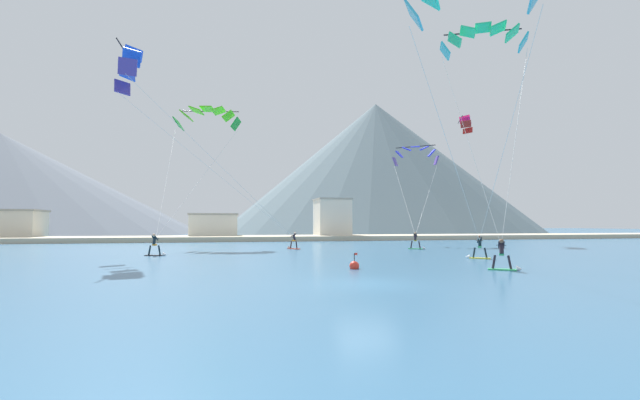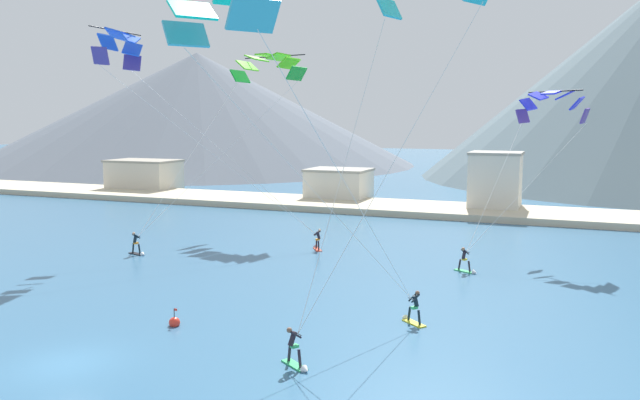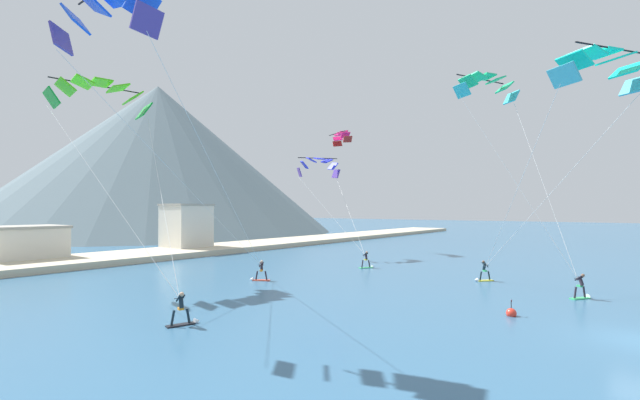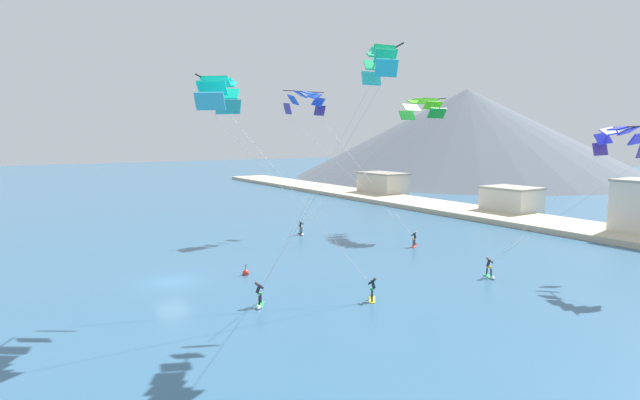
{
  "view_description": "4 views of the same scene",
  "coord_description": "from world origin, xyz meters",
  "px_view_note": "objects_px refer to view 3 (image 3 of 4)",
  "views": [
    {
      "loc": [
        -6.02,
        -17.31,
        2.53
      ],
      "look_at": [
        1.13,
        13.71,
        4.31
      ],
      "focal_mm": 24.0,
      "sensor_mm": 36.0,
      "label": 1
    },
    {
      "loc": [
        19.23,
        -19.41,
        10.22
      ],
      "look_at": [
        3.68,
        19.6,
        4.81
      ],
      "focal_mm": 35.0,
      "sensor_mm": 36.0,
      "label": 2
    },
    {
      "loc": [
        -24.32,
        -0.32,
        6.0
      ],
      "look_at": [
        1.99,
        19.94,
        6.7
      ],
      "focal_mm": 24.0,
      "sensor_mm": 36.0,
      "label": 3
    },
    {
      "loc": [
        39.15,
        -11.39,
        11.58
      ],
      "look_at": [
        2.25,
        12.79,
        6.01
      ],
      "focal_mm": 28.0,
      "sensor_mm": 36.0,
      "label": 4
    }
  ],
  "objects_px": {
    "parafoil_kite_near_lead": "(101,93)",
    "parafoil_kite_mid_center": "(110,14)",
    "kitesurfer_far_left": "(368,263)",
    "kitesurfer_mid_center": "(259,274)",
    "kitesurfer_near_lead": "(185,314)",
    "parafoil_kite_far_right": "(601,66)",
    "parafoil_kite_distant_high_outer": "(341,137)",
    "parafoil_kite_near_trail": "(487,85)",
    "parafoil_kite_far_left": "(319,166)",
    "kitesurfer_near_trail": "(582,290)",
    "kitesurfer_far_right": "(482,275)",
    "race_marker_buoy": "(511,313)"
  },
  "relations": [
    {
      "from": "kitesurfer_mid_center",
      "to": "parafoil_kite_far_left",
      "type": "relative_size",
      "value": 0.15
    },
    {
      "from": "parafoil_kite_near_lead",
      "to": "parafoil_kite_mid_center",
      "type": "distance_m",
      "value": 14.83
    },
    {
      "from": "kitesurfer_near_lead",
      "to": "parafoil_kite_mid_center",
      "type": "distance_m",
      "value": 15.85
    },
    {
      "from": "kitesurfer_far_right",
      "to": "race_marker_buoy",
      "type": "distance_m",
      "value": 11.97
    },
    {
      "from": "parafoil_kite_mid_center",
      "to": "parafoil_kite_distant_high_outer",
      "type": "height_order",
      "value": "parafoil_kite_distant_high_outer"
    },
    {
      "from": "kitesurfer_far_right",
      "to": "parafoil_kite_mid_center",
      "type": "xyz_separation_m",
      "value": [
        -26.03,
        10.61,
        15.44
      ]
    },
    {
      "from": "kitesurfer_far_right",
      "to": "parafoil_kite_mid_center",
      "type": "bearing_deg",
      "value": 157.83
    },
    {
      "from": "kitesurfer_far_left",
      "to": "parafoil_kite_mid_center",
      "type": "relative_size",
      "value": 0.11
    },
    {
      "from": "parafoil_kite_distant_high_outer",
      "to": "kitesurfer_near_trail",
      "type": "bearing_deg",
      "value": -118.94
    },
    {
      "from": "parafoil_kite_far_left",
      "to": "race_marker_buoy",
      "type": "distance_m",
      "value": 33.17
    },
    {
      "from": "kitesurfer_far_left",
      "to": "kitesurfer_mid_center",
      "type": "bearing_deg",
      "value": 165.23
    },
    {
      "from": "kitesurfer_near_lead",
      "to": "kitesurfer_far_left",
      "type": "bearing_deg",
      "value": 8.62
    },
    {
      "from": "kitesurfer_mid_center",
      "to": "parafoil_kite_near_trail",
      "type": "height_order",
      "value": "parafoil_kite_near_trail"
    },
    {
      "from": "parafoil_kite_distant_high_outer",
      "to": "kitesurfer_far_right",
      "type": "bearing_deg",
      "value": -120.75
    },
    {
      "from": "kitesurfer_near_lead",
      "to": "kitesurfer_near_trail",
      "type": "xyz_separation_m",
      "value": [
        20.14,
        -15.52,
        -0.02
      ]
    },
    {
      "from": "parafoil_kite_far_right",
      "to": "parafoil_kite_distant_high_outer",
      "type": "relative_size",
      "value": 2.94
    },
    {
      "from": "kitesurfer_near_lead",
      "to": "parafoil_kite_near_trail",
      "type": "height_order",
      "value": "parafoil_kite_near_trail"
    },
    {
      "from": "parafoil_kite_near_trail",
      "to": "race_marker_buoy",
      "type": "height_order",
      "value": "parafoil_kite_near_trail"
    },
    {
      "from": "kitesurfer_near_lead",
      "to": "kitesurfer_far_left",
      "type": "distance_m",
      "value": 24.49
    },
    {
      "from": "kitesurfer_mid_center",
      "to": "parafoil_kite_far_left",
      "type": "xyz_separation_m",
      "value": [
        16.81,
        6.65,
        10.92
      ]
    },
    {
      "from": "kitesurfer_far_left",
      "to": "kitesurfer_far_right",
      "type": "distance_m",
      "value": 11.76
    },
    {
      "from": "parafoil_kite_near_lead",
      "to": "kitesurfer_near_lead",
      "type": "bearing_deg",
      "value": -101.13
    },
    {
      "from": "kitesurfer_far_left",
      "to": "parafoil_kite_mid_center",
      "type": "xyz_separation_m",
      "value": [
        -27.0,
        -1.12,
        15.43
      ]
    },
    {
      "from": "kitesurfer_mid_center",
      "to": "parafoil_kite_distant_high_outer",
      "type": "relative_size",
      "value": 0.37
    },
    {
      "from": "kitesurfer_mid_center",
      "to": "kitesurfer_far_right",
      "type": "bearing_deg",
      "value": -53.09
    },
    {
      "from": "parafoil_kite_near_trail",
      "to": "parafoil_kite_distant_high_outer",
      "type": "xyz_separation_m",
      "value": [
        13.78,
        24.63,
        0.05
      ]
    },
    {
      "from": "kitesurfer_far_left",
      "to": "parafoil_kite_near_lead",
      "type": "xyz_separation_m",
      "value": [
        -21.04,
        12.46,
        14.9
      ]
    },
    {
      "from": "kitesurfer_far_left",
      "to": "parafoil_kite_distant_high_outer",
      "type": "relative_size",
      "value": 0.37
    },
    {
      "from": "kitesurfer_far_left",
      "to": "parafoil_kite_mid_center",
      "type": "bearing_deg",
      "value": -177.63
    },
    {
      "from": "kitesurfer_mid_center",
      "to": "parafoil_kite_near_trail",
      "type": "bearing_deg",
      "value": -51.91
    },
    {
      "from": "kitesurfer_near_trail",
      "to": "parafoil_kite_mid_center",
      "type": "bearing_deg",
      "value": 141.75
    },
    {
      "from": "kitesurfer_far_right",
      "to": "parafoil_kite_distant_high_outer",
      "type": "bearing_deg",
      "value": 59.25
    },
    {
      "from": "parafoil_kite_far_left",
      "to": "parafoil_kite_far_right",
      "type": "distance_m",
      "value": 32.67
    },
    {
      "from": "kitesurfer_far_left",
      "to": "parafoil_kite_near_trail",
      "type": "distance_m",
      "value": 19.99
    },
    {
      "from": "parafoil_kite_near_lead",
      "to": "parafoil_kite_near_trail",
      "type": "height_order",
      "value": "parafoil_kite_near_trail"
    },
    {
      "from": "kitesurfer_near_lead",
      "to": "parafoil_kite_far_right",
      "type": "bearing_deg",
      "value": -44.07
    },
    {
      "from": "kitesurfer_near_trail",
      "to": "kitesurfer_far_left",
      "type": "distance_m",
      "value": 19.62
    },
    {
      "from": "parafoil_kite_far_left",
      "to": "kitesurfer_near_trail",
      "type": "bearing_deg",
      "value": -106.67
    },
    {
      "from": "parafoil_kite_near_trail",
      "to": "kitesurfer_mid_center",
      "type": "bearing_deg",
      "value": 128.09
    },
    {
      "from": "parafoil_kite_mid_center",
      "to": "kitesurfer_mid_center",
      "type": "bearing_deg",
      "value": 16.29
    },
    {
      "from": "kitesurfer_mid_center",
      "to": "race_marker_buoy",
      "type": "relative_size",
      "value": 1.74
    },
    {
      "from": "kitesurfer_far_right",
      "to": "race_marker_buoy",
      "type": "xyz_separation_m",
      "value": [
        -10.93,
        -4.87,
        -0.37
      ]
    },
    {
      "from": "parafoil_kite_near_lead",
      "to": "kitesurfer_far_left",
      "type": "bearing_deg",
      "value": -30.63
    },
    {
      "from": "parafoil_kite_mid_center",
      "to": "parafoil_kite_far_left",
      "type": "relative_size",
      "value": 1.44
    },
    {
      "from": "parafoil_kite_near_trail",
      "to": "parafoil_kite_distant_high_outer",
      "type": "height_order",
      "value": "parafoil_kite_near_trail"
    },
    {
      "from": "kitesurfer_far_left",
      "to": "parafoil_kite_near_trail",
      "type": "relative_size",
      "value": 0.11
    },
    {
      "from": "kitesurfer_mid_center",
      "to": "parafoil_kite_near_lead",
      "type": "bearing_deg",
      "value": 133.77
    },
    {
      "from": "parafoil_kite_mid_center",
      "to": "parafoil_kite_far_right",
      "type": "xyz_separation_m",
      "value": [
        20.28,
        -19.49,
        -1.31
      ]
    },
    {
      "from": "kitesurfer_near_trail",
      "to": "kitesurfer_far_left",
      "type": "bearing_deg",
      "value": 78.02
    },
    {
      "from": "kitesurfer_near_lead",
      "to": "race_marker_buoy",
      "type": "distance_m",
      "value": 17.86
    }
  ]
}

